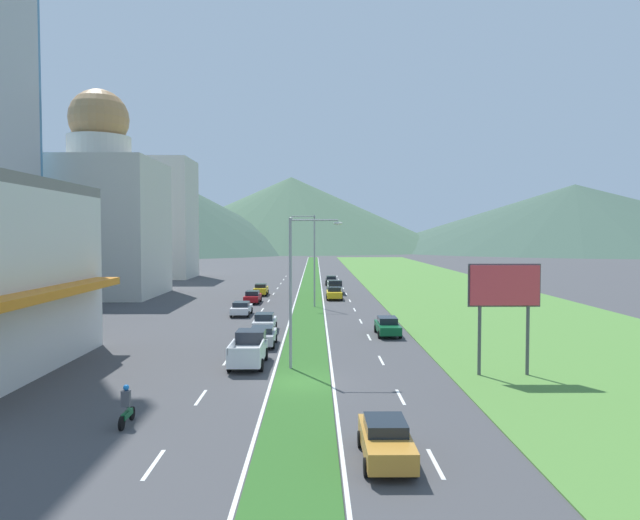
{
  "coord_description": "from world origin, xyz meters",
  "views": [
    {
      "loc": [
        0.74,
        -31.99,
        8.3
      ],
      "look_at": [
        1.32,
        36.89,
        5.29
      ],
      "focal_mm": 32.52,
      "sensor_mm": 36.0,
      "label": 1
    }
  ],
  "objects_px": {
    "billboard_roadside": "(504,292)",
    "car_8": "(263,336)",
    "car_6": "(388,326)",
    "car_7": "(253,297)",
    "car_4": "(386,440)",
    "motorcycle_rider": "(127,408)",
    "street_lamp_mid": "(312,255)",
    "pickup_truck_0": "(249,349)",
    "car_2": "(241,308)",
    "car_3": "(331,280)",
    "car_0": "(334,293)",
    "street_lamp_near": "(296,282)",
    "car_1": "(261,289)",
    "pickup_truck_1": "(335,287)",
    "car_5": "(265,322)"
  },
  "relations": [
    {
      "from": "car_6",
      "to": "car_7",
      "type": "bearing_deg",
      "value": -149.0
    },
    {
      "from": "car_2",
      "to": "pickup_truck_1",
      "type": "bearing_deg",
      "value": -25.46
    },
    {
      "from": "billboard_roadside",
      "to": "car_8",
      "type": "xyz_separation_m",
      "value": [
        -14.99,
        9.36,
        -4.19
      ]
    },
    {
      "from": "car_7",
      "to": "pickup_truck_1",
      "type": "bearing_deg",
      "value": -43.35
    },
    {
      "from": "car_1",
      "to": "billboard_roadside",
      "type": "bearing_deg",
      "value": -157.87
    },
    {
      "from": "car_1",
      "to": "car_3",
      "type": "height_order",
      "value": "car_1"
    },
    {
      "from": "car_7",
      "to": "pickup_truck_0",
      "type": "height_order",
      "value": "pickup_truck_0"
    },
    {
      "from": "car_4",
      "to": "car_7",
      "type": "height_order",
      "value": "car_7"
    },
    {
      "from": "street_lamp_mid",
      "to": "car_7",
      "type": "height_order",
      "value": "street_lamp_mid"
    },
    {
      "from": "street_lamp_mid",
      "to": "car_6",
      "type": "bearing_deg",
      "value": -71.14
    },
    {
      "from": "billboard_roadside",
      "to": "street_lamp_mid",
      "type": "bearing_deg",
      "value": 109.4
    },
    {
      "from": "car_8",
      "to": "car_5",
      "type": "bearing_deg",
      "value": 3.63
    },
    {
      "from": "car_2",
      "to": "car_3",
      "type": "distance_m",
      "value": 37.03
    },
    {
      "from": "car_4",
      "to": "car_6",
      "type": "relative_size",
      "value": 0.95
    },
    {
      "from": "billboard_roadside",
      "to": "car_1",
      "type": "height_order",
      "value": "billboard_roadside"
    },
    {
      "from": "car_2",
      "to": "car_7",
      "type": "distance_m",
      "value": 10.77
    },
    {
      "from": "car_3",
      "to": "pickup_truck_1",
      "type": "relative_size",
      "value": 0.8
    },
    {
      "from": "car_0",
      "to": "car_8",
      "type": "height_order",
      "value": "car_0"
    },
    {
      "from": "car_2",
      "to": "pickup_truck_1",
      "type": "relative_size",
      "value": 0.85
    },
    {
      "from": "car_4",
      "to": "pickup_truck_1",
      "type": "height_order",
      "value": "pickup_truck_1"
    },
    {
      "from": "car_1",
      "to": "car_6",
      "type": "height_order",
      "value": "car_1"
    },
    {
      "from": "car_2",
      "to": "car_4",
      "type": "distance_m",
      "value": 39.68
    },
    {
      "from": "car_4",
      "to": "motorcycle_rider",
      "type": "xyz_separation_m",
      "value": [
        -10.81,
        4.02,
        -0.03
      ]
    },
    {
      "from": "car_3",
      "to": "motorcycle_rider",
      "type": "xyz_separation_m",
      "value": [
        -10.84,
        -69.91,
        -0.04
      ]
    },
    {
      "from": "car_4",
      "to": "car_6",
      "type": "distance_m",
      "value": 26.74
    },
    {
      "from": "street_lamp_mid",
      "to": "motorcycle_rider",
      "type": "height_order",
      "value": "street_lamp_mid"
    },
    {
      "from": "car_4",
      "to": "motorcycle_rider",
      "type": "bearing_deg",
      "value": -110.42
    },
    {
      "from": "billboard_roadside",
      "to": "car_7",
      "type": "height_order",
      "value": "billboard_roadside"
    },
    {
      "from": "billboard_roadside",
      "to": "car_5",
      "type": "bearing_deg",
      "value": 134.31
    },
    {
      "from": "street_lamp_near",
      "to": "car_3",
      "type": "height_order",
      "value": "street_lamp_near"
    },
    {
      "from": "street_lamp_mid",
      "to": "car_2",
      "type": "height_order",
      "value": "street_lamp_mid"
    },
    {
      "from": "street_lamp_mid",
      "to": "pickup_truck_0",
      "type": "height_order",
      "value": "street_lamp_mid"
    },
    {
      "from": "car_2",
      "to": "car_4",
      "type": "xyz_separation_m",
      "value": [
        10.18,
        -38.35,
        0.04
      ]
    },
    {
      "from": "car_1",
      "to": "car_7",
      "type": "bearing_deg",
      "value": 178.92
    },
    {
      "from": "car_6",
      "to": "car_2",
      "type": "bearing_deg",
      "value": -131.08
    },
    {
      "from": "motorcycle_rider",
      "to": "pickup_truck_0",
      "type": "bearing_deg",
      "value": -18.62
    },
    {
      "from": "car_1",
      "to": "pickup_truck_1",
      "type": "distance_m",
      "value": 10.38
    },
    {
      "from": "car_0",
      "to": "car_6",
      "type": "xyz_separation_m",
      "value": [
        3.53,
        -26.52,
        -0.04
      ]
    },
    {
      "from": "car_0",
      "to": "car_2",
      "type": "bearing_deg",
      "value": -34.31
    },
    {
      "from": "car_6",
      "to": "car_8",
      "type": "height_order",
      "value": "car_6"
    },
    {
      "from": "billboard_roadside",
      "to": "car_3",
      "type": "bearing_deg",
      "value": 97.83
    },
    {
      "from": "car_8",
      "to": "motorcycle_rider",
      "type": "xyz_separation_m",
      "value": [
        -4.28,
        -17.99,
        -0.01
      ]
    },
    {
      "from": "street_lamp_near",
      "to": "car_7",
      "type": "bearing_deg",
      "value": 100.55
    },
    {
      "from": "street_lamp_mid",
      "to": "car_0",
      "type": "relative_size",
      "value": 2.43
    },
    {
      "from": "street_lamp_near",
      "to": "car_6",
      "type": "distance_m",
      "value": 14.72
    },
    {
      "from": "car_3",
      "to": "car_6",
      "type": "xyz_separation_m",
      "value": [
        3.35,
        -47.41,
        -0.02
      ]
    },
    {
      "from": "car_3",
      "to": "car_1",
      "type": "bearing_deg",
      "value": -32.42
    },
    {
      "from": "car_3",
      "to": "car_4",
      "type": "relative_size",
      "value": 0.99
    },
    {
      "from": "car_4",
      "to": "motorcycle_rider",
      "type": "relative_size",
      "value": 2.2
    },
    {
      "from": "street_lamp_near",
      "to": "pickup_truck_1",
      "type": "distance_m",
      "value": 45.96
    }
  ]
}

